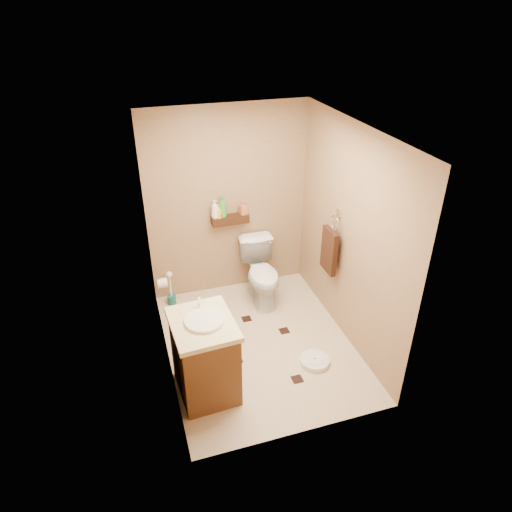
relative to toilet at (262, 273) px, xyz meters
name	(u,v)px	position (x,y,z in m)	size (l,w,h in m)	color
ground	(259,344)	(-0.31, -0.83, -0.39)	(2.50, 2.50, 0.00)	beige
wall_back	(228,204)	(-0.31, 0.42, 0.81)	(2.00, 0.04, 2.40)	#9E755A
wall_front	(309,328)	(-0.31, -2.08, 0.81)	(2.00, 0.04, 2.40)	#9E755A
wall_left	(158,267)	(-1.31, -0.83, 0.81)	(0.04, 2.50, 2.40)	#9E755A
wall_right	(349,238)	(0.69, -0.83, 0.81)	(0.04, 2.50, 2.40)	#9E755A
ceiling	(260,131)	(-0.31, -0.83, 2.01)	(2.00, 2.50, 0.02)	white
wall_shelf	(230,220)	(-0.31, 0.34, 0.63)	(0.46, 0.14, 0.10)	#36200E
floor_accents	(262,345)	(-0.28, -0.86, -0.38)	(1.15, 1.32, 0.01)	black
toilet	(262,273)	(0.00, 0.00, 0.00)	(0.43, 0.76, 0.77)	white
vanity	(205,356)	(-1.01, -1.31, 0.05)	(0.61, 0.72, 0.98)	brown
bathroom_scale	(315,361)	(0.17, -1.30, -0.36)	(0.40, 0.40, 0.06)	white
toilet_brush	(171,293)	(-1.13, 0.24, -0.22)	(0.11, 0.11, 0.48)	#175D57
towel_ring	(330,249)	(0.61, -0.58, 0.56)	(0.12, 0.30, 0.76)	silver
toilet_paper	(162,283)	(-1.25, -0.18, 0.21)	(0.12, 0.11, 0.12)	white
bottle_a	(215,209)	(-0.49, 0.34, 0.80)	(0.09, 0.09, 0.23)	white
bottle_b	(219,211)	(-0.44, 0.34, 0.77)	(0.08, 0.08, 0.18)	yellow
bottle_c	(222,212)	(-0.41, 0.34, 0.75)	(0.10, 0.10, 0.13)	red
bottle_d	(222,207)	(-0.40, 0.34, 0.82)	(0.10, 0.10, 0.27)	green
bottle_e	(243,208)	(-0.14, 0.34, 0.77)	(0.08, 0.08, 0.18)	#C46841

